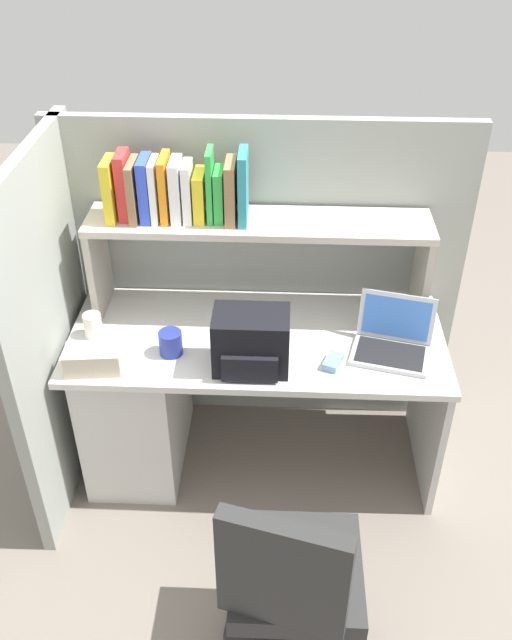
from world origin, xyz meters
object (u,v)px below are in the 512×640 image
(computer_mouse, at_px, (333,362))
(office_chair, at_px, (292,595))
(tissue_box, at_px, (93,360))
(backpack, at_px, (251,342))
(laptop, at_px, (392,340))
(snack_canister, at_px, (171,343))
(paper_cup, at_px, (93,325))

(computer_mouse, distance_m, office_chair, 0.90)
(computer_mouse, distance_m, tissue_box, 0.96)
(backpack, relative_size, tissue_box, 1.36)
(backpack, bearing_deg, laptop, 12.51)
(backpack, height_order, office_chair, backpack)
(computer_mouse, relative_size, snack_canister, 1.00)
(laptop, bearing_deg, office_chair, -113.19)
(paper_cup, bearing_deg, computer_mouse, -8.80)
(paper_cup, bearing_deg, laptop, -2.12)
(snack_canister, bearing_deg, paper_cup, 162.74)
(laptop, relative_size, snack_canister, 3.46)
(tissue_box, bearing_deg, laptop, 2.68)
(tissue_box, distance_m, office_chair, 1.16)
(backpack, distance_m, paper_cup, 0.71)
(snack_canister, relative_size, office_chair, 0.11)
(paper_cup, bearing_deg, tissue_box, -76.13)
(computer_mouse, xyz_separation_m, office_chair, (-0.15, -0.82, -0.35))
(computer_mouse, xyz_separation_m, snack_canister, (-0.66, 0.05, 0.04))
(snack_canister, bearing_deg, laptop, 3.87)
(paper_cup, distance_m, office_chair, 1.36)
(paper_cup, xyz_separation_m, snack_canister, (0.35, -0.11, -0.00))
(paper_cup, relative_size, snack_canister, 1.01)
(paper_cup, height_order, tissue_box, paper_cup)
(computer_mouse, height_order, snack_canister, snack_canister)
(laptop, height_order, snack_canister, laptop)
(paper_cup, height_order, snack_canister, paper_cup)
(backpack, xyz_separation_m, office_chair, (0.18, -0.80, -0.46))
(office_chair, bearing_deg, backpack, -63.07)
(laptop, distance_m, paper_cup, 1.26)
(backpack, distance_m, snack_canister, 0.35)
(laptop, xyz_separation_m, snack_canister, (-0.91, -0.06, 0.00))
(computer_mouse, bearing_deg, office_chair, -78.81)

